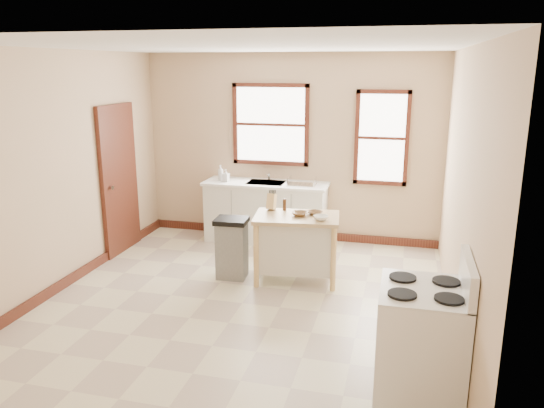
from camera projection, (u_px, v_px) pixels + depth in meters
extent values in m
plane|color=#BBA894|center=(242.00, 303.00, 6.01)|extent=(5.00, 5.00, 0.00)
plane|color=white|center=(238.00, 46.00, 5.30)|extent=(5.00, 5.00, 0.00)
cube|color=tan|center=(290.00, 148.00, 8.00)|extent=(4.50, 0.04, 2.80)
cube|color=tan|center=(57.00, 173.00, 6.19)|extent=(0.04, 5.00, 2.80)
cube|color=tan|center=(462.00, 195.00, 5.12)|extent=(0.04, 5.00, 2.80)
cube|color=#3E1711|center=(119.00, 180.00, 7.48)|extent=(0.06, 0.90, 2.10)
cube|color=#3E1711|center=(289.00, 233.00, 8.31)|extent=(4.50, 0.04, 0.12)
cube|color=#3E1711|center=(70.00, 279.00, 6.52)|extent=(0.04, 5.00, 0.12)
cylinder|color=silver|center=(269.00, 173.00, 8.05)|extent=(0.03, 0.03, 0.22)
imported|color=#B2B2B2|center=(221.00, 173.00, 8.03)|extent=(0.09, 0.09, 0.23)
imported|color=#B2B2B2|center=(226.00, 176.00, 7.94)|extent=(0.10, 0.10, 0.19)
cylinder|color=#402411|center=(285.00, 205.00, 6.68)|extent=(0.06, 0.06, 0.15)
imported|color=brown|center=(300.00, 214.00, 6.45)|extent=(0.21, 0.21, 0.05)
imported|color=brown|center=(315.00, 213.00, 6.50)|extent=(0.25, 0.25, 0.04)
imported|color=white|center=(321.00, 218.00, 6.26)|extent=(0.18, 0.18, 0.06)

